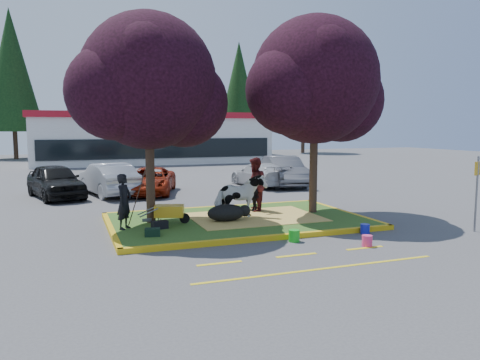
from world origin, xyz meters
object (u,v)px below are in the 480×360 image
object	(u,v)px
calf	(226,213)
bucket_blue	(365,229)
sign_post	(477,186)
bucket_green	(294,236)
handler	(124,202)
car_silver	(108,179)
wheelbarrow	(170,211)
cow	(240,197)
car_black	(55,181)
bucket_pink	(367,241)

from	to	relation	value
calf	bucket_blue	world-z (taller)	calf
sign_post	bucket_green	world-z (taller)	sign_post
handler	bucket_green	size ratio (longest dim) A/B	4.96
sign_post	car_silver	world-z (taller)	sign_post
wheelbarrow	bucket_blue	world-z (taller)	wheelbarrow
cow	car_black	xyz separation A→B (m)	(-5.81, 8.08, -0.12)
calf	sign_post	size ratio (longest dim) A/B	0.55
wheelbarrow	bucket_blue	bearing A→B (deg)	-8.28
sign_post	car_silver	xyz separation A→B (m)	(-9.78, 11.78, -0.65)
handler	bucket_pink	bearing A→B (deg)	-87.74
handler	car_silver	xyz separation A→B (m)	(0.21, 8.41, -0.22)
bucket_pink	car_black	world-z (taller)	car_black
bucket_green	bucket_pink	size ratio (longest dim) A/B	1.11
car_silver	handler	bearing A→B (deg)	75.19
calf	bucket_green	world-z (taller)	calf
car_black	handler	bearing A→B (deg)	-91.84
wheelbarrow	car_black	xyz separation A→B (m)	(-3.45, 8.16, 0.20)
bucket_green	wheelbarrow	bearing A→B (deg)	136.13
cow	wheelbarrow	bearing A→B (deg)	80.35
bucket_blue	car_silver	world-z (taller)	car_silver
calf	sign_post	bearing A→B (deg)	-7.08
handler	bucket_blue	size ratio (longest dim) A/B	5.62
handler	car_black	size ratio (longest dim) A/B	0.37
cow	sign_post	bearing A→B (deg)	-131.94
cow	handler	distance (m)	3.75
sign_post	car_silver	bearing A→B (deg)	116.23
wheelbarrow	bucket_pink	world-z (taller)	wheelbarrow
calf	sign_post	world-z (taller)	sign_post
bucket_pink	bucket_blue	world-z (taller)	bucket_pink
car_black	sign_post	bearing A→B (deg)	-59.92
sign_post	car_black	distance (m)	16.82
calf	handler	world-z (taller)	handler
calf	bucket_pink	distance (m)	4.63
handler	sign_post	bearing A→B (deg)	-73.91
handler	bucket_green	distance (m)	5.07
sign_post	car_black	xyz separation A→B (m)	(-12.06, 11.72, -0.64)
car_silver	bucket_pink	bearing A→B (deg)	101.59
handler	car_black	bearing A→B (deg)	48.65
handler	car_silver	size ratio (longest dim) A/B	0.36
calf	bucket_blue	bearing A→B (deg)	-16.09
calf	wheelbarrow	bearing A→B (deg)	-165.06
calf	car_silver	xyz separation A→B (m)	(-2.98, 8.37, 0.33)
cow	sign_post	distance (m)	7.25
bucket_blue	wheelbarrow	bearing A→B (deg)	153.45
car_silver	car_black	bearing A→B (deg)	-11.71
handler	car_black	distance (m)	8.60
car_silver	cow	bearing A→B (deg)	100.06
calf	bucket_green	size ratio (longest dim) A/B	3.81
sign_post	car_silver	distance (m)	15.33
handler	bucket_green	bearing A→B (deg)	-86.57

